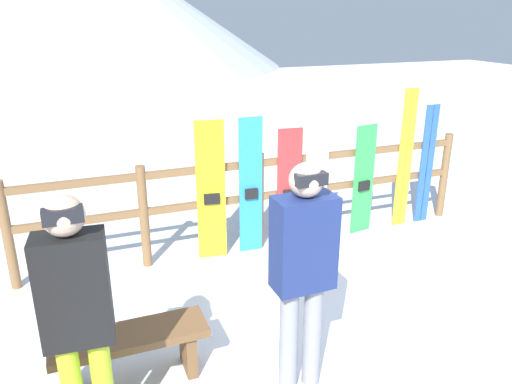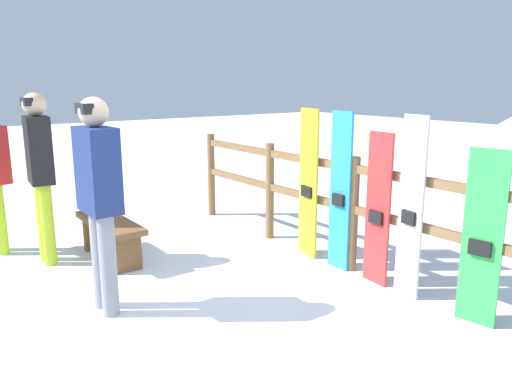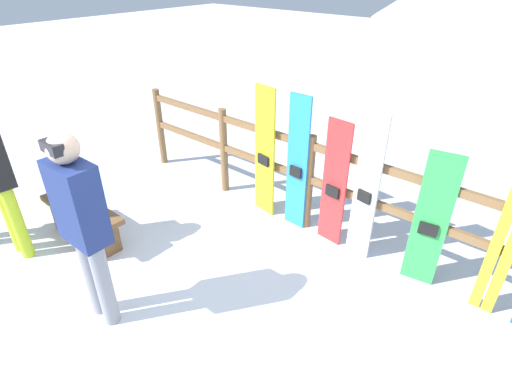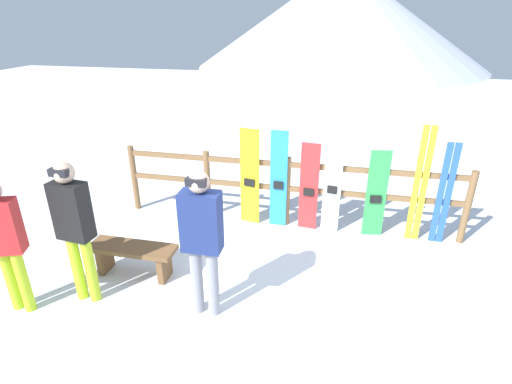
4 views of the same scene
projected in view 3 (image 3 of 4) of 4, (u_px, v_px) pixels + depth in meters
ground_plane at (181, 323)px, 3.51m from camera, size 40.00×40.00×0.00m
fence at (309, 175)px, 4.44m from camera, size 5.43×0.10×1.15m
bench at (82, 216)px, 4.39m from camera, size 1.14×0.36×0.44m
person_navy at (82, 221)px, 3.07m from camera, size 0.43×0.24×1.75m
snowboard_yellow at (265, 153)px, 4.68m from camera, size 0.32×0.09×1.59m
snowboard_blue at (297, 165)px, 4.42m from camera, size 0.27×0.06×1.59m
snowboard_red at (334, 185)px, 4.19m from camera, size 0.29×0.08×1.42m
snowboard_white at (366, 189)px, 3.95m from camera, size 0.27×0.09×1.59m
snowboard_green at (430, 222)px, 3.64m from camera, size 0.30×0.09×1.38m
ski_pair_yellow at (511, 228)px, 3.21m from camera, size 0.20×0.02×1.79m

